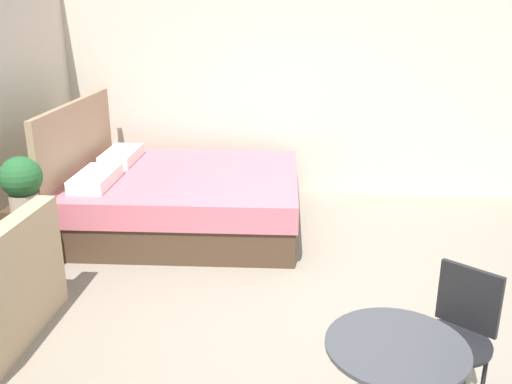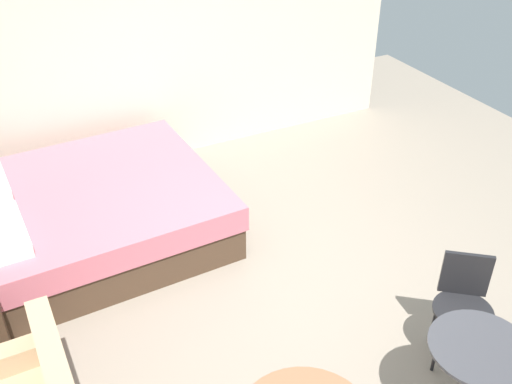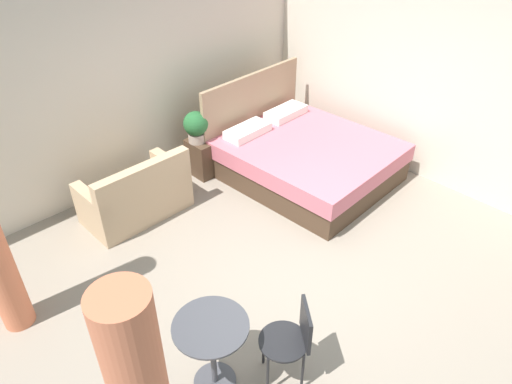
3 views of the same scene
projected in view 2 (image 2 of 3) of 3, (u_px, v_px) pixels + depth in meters
ground_plane at (280, 301)px, 4.90m from camera, size 8.57×8.74×0.02m
wall_right at (156, 38)px, 6.23m from camera, size 0.12×5.74×2.76m
bed at (85, 213)px, 5.40m from camera, size 2.04×2.31×1.27m
balcony_table at (474, 373)px, 3.62m from camera, size 0.62×0.62×0.75m
cafe_chair_near_window at (463, 298)px, 4.16m from camera, size 0.59×0.59×0.84m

